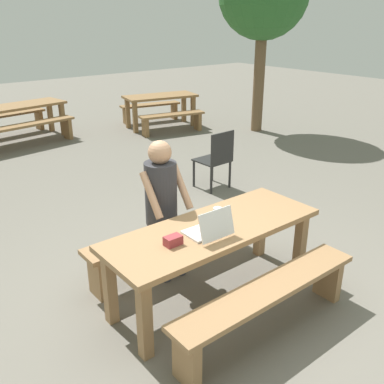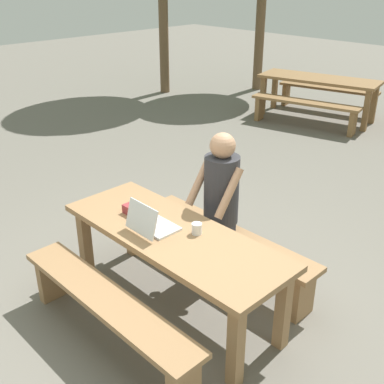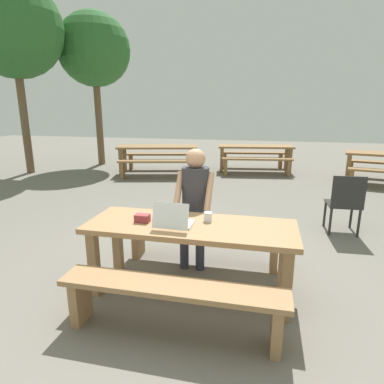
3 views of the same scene
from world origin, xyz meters
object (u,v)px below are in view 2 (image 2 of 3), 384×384
at_px(laptop, 151,223).
at_px(small_pouch, 131,210).
at_px(picnic_table_front, 173,244).
at_px(coffee_mug, 197,229).
at_px(picnic_table_mid, 319,84).
at_px(person_seated, 219,195).

distance_m(laptop, small_pouch, 0.34).
relative_size(laptop, small_pouch, 2.43).
xyz_separation_m(picnic_table_front, laptop, (-0.14, -0.10, 0.17)).
distance_m(small_pouch, coffee_mug, 0.64).
bearing_deg(laptop, small_pouch, -9.10).
bearing_deg(laptop, picnic_table_mid, -69.10).
xyz_separation_m(coffee_mug, person_seated, (-0.24, 0.51, 0.03)).
bearing_deg(small_pouch, picnic_table_front, 5.26).
relative_size(coffee_mug, picnic_table_mid, 0.04).
xyz_separation_m(laptop, small_pouch, (-0.33, 0.06, -0.02)).
xyz_separation_m(coffee_mug, picnic_table_mid, (-2.33, 5.45, -0.11)).
bearing_deg(picnic_table_mid, person_seated, -80.11).
relative_size(picnic_table_front, coffee_mug, 22.16).
bearing_deg(small_pouch, laptop, -10.13).
xyz_separation_m(small_pouch, coffee_mug, (0.62, 0.16, 0.01)).
bearing_deg(picnic_table_front, picnic_table_mid, 111.46).
bearing_deg(picnic_table_front, small_pouch, -174.74).
distance_m(coffee_mug, picnic_table_mid, 5.93).
distance_m(picnic_table_front, laptop, 0.24).
bearing_deg(person_seated, small_pouch, -119.27).
bearing_deg(picnic_table_front, laptop, -143.81).
relative_size(coffee_mug, person_seated, 0.07).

